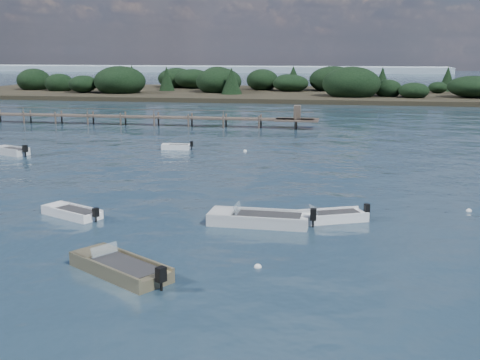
% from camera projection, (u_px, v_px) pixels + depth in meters
% --- Properties ---
extents(ground, '(400.00, 400.00, 0.00)m').
position_uv_depth(ground, '(275.00, 117.00, 82.84)').
color(ground, '#172837').
rests_on(ground, ground).
extents(dinghy_near_olive, '(4.99, 4.09, 1.26)m').
position_uv_depth(dinghy_near_olive, '(120.00, 270.00, 24.70)').
color(dinghy_near_olive, brown).
rests_on(dinghy_near_olive, ground).
extents(tender_far_grey, '(3.96, 2.67, 1.27)m').
position_uv_depth(tender_far_grey, '(11.00, 152.00, 52.96)').
color(tender_far_grey, '#B0B5B8').
rests_on(tender_far_grey, ground).
extents(dinghy_mid_white_b, '(4.34, 2.98, 1.08)m').
position_uv_depth(dinghy_mid_white_b, '(329.00, 218.00, 32.36)').
color(dinghy_mid_white_b, white).
rests_on(dinghy_mid_white_b, ground).
extents(dinghy_mid_white_a, '(5.66, 2.09, 1.32)m').
position_uv_depth(dinghy_mid_white_a, '(258.00, 221.00, 31.73)').
color(dinghy_mid_white_a, '#B0B5B8').
rests_on(dinghy_mid_white_a, ground).
extents(dinghy_mid_grey, '(3.89, 2.81, 0.99)m').
position_uv_depth(dinghy_mid_grey, '(72.00, 214.00, 33.23)').
color(dinghy_mid_grey, white).
rests_on(dinghy_mid_grey, ground).
extents(tender_far_white, '(2.94, 1.29, 0.99)m').
position_uv_depth(tender_far_white, '(176.00, 148.00, 55.67)').
color(tender_far_white, white).
rests_on(tender_far_white, ground).
extents(buoy_b, '(0.32, 0.32, 0.32)m').
position_uv_depth(buoy_b, '(258.00, 267.00, 25.43)').
color(buoy_b, white).
rests_on(buoy_b, ground).
extents(buoy_d, '(0.32, 0.32, 0.32)m').
position_uv_depth(buoy_d, '(469.00, 211.00, 34.29)').
color(buoy_d, white).
rests_on(buoy_d, ground).
extents(buoy_e, '(0.32, 0.32, 0.32)m').
position_uv_depth(buoy_e, '(245.00, 151.00, 54.58)').
color(buoy_e, white).
rests_on(buoy_e, ground).
extents(jetty, '(64.50, 3.20, 3.40)m').
position_uv_depth(jetty, '(90.00, 116.00, 74.75)').
color(jetty, brown).
rests_on(jetty, ground).
extents(far_headland, '(190.00, 40.00, 5.80)m').
position_uv_depth(far_headland, '(427.00, 87.00, 116.69)').
color(far_headland, black).
rests_on(far_headland, ground).
extents(distant_haze, '(280.00, 20.00, 2.40)m').
position_uv_depth(distant_haze, '(115.00, 71.00, 261.72)').
color(distant_haze, '#94A9B8').
rests_on(distant_haze, ground).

